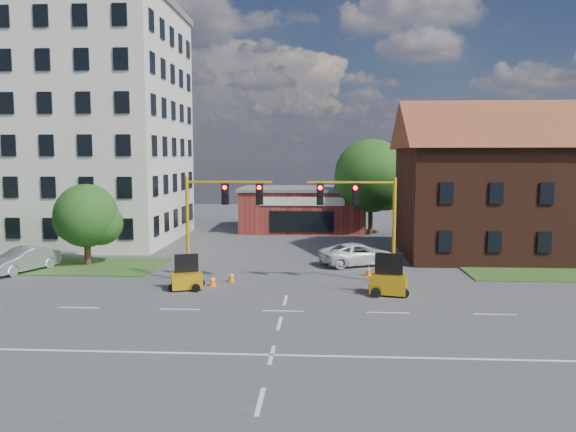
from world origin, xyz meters
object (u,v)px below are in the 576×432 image
Objects in this scene: trailer_east at (389,282)px; trailer_west at (187,279)px; signal_mast_east at (365,217)px; pickup_white at (359,254)px; signal_mast_west at (215,216)px.

trailer_west is at bearing -169.32° from trailer_east.
trailer_east is (1.08, -2.50, -3.25)m from signal_mast_east.
trailer_west is 12.68m from pickup_white.
pickup_white is at bearing 33.53° from signal_mast_west.
signal_mast_west is at bearing 179.19° from trailer_east.
trailer_west is at bearing -123.18° from signal_mast_west.
trailer_east is 8.37m from pickup_white.
signal_mast_east reaches higher than pickup_white.
signal_mast_east is at bearing 126.95° from trailer_east.
trailer_west is 0.36× the size of pickup_white.
trailer_west is (-1.28, -1.95, -3.32)m from signal_mast_west.
pickup_white is at bearing 19.02° from trailer_west.
signal_mast_west is at bearing 100.84° from pickup_white.
pickup_white is (-1.04, 8.30, 0.07)m from trailer_east.
trailer_east is at bearing -14.30° from signal_mast_west.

